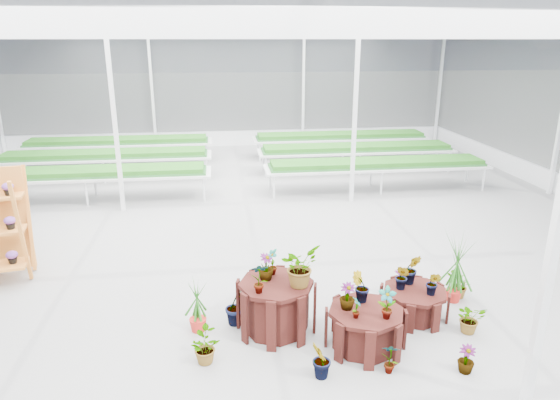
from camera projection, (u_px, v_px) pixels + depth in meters
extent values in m
plane|color=gray|center=(251.00, 273.00, 9.40)|extent=(24.00, 24.00, 0.00)
cylinder|color=#35110E|center=(276.00, 306.00, 7.46)|extent=(1.39, 1.39, 0.79)
cylinder|color=#35110E|center=(365.00, 328.00, 7.07)|extent=(1.29, 1.29, 0.58)
cylinder|color=#35110E|center=(414.00, 303.00, 7.87)|extent=(1.29, 1.29, 0.46)
imported|color=#225E19|center=(266.00, 267.00, 7.37)|extent=(0.32, 0.32, 0.41)
imported|color=#225E19|center=(300.00, 266.00, 7.17)|extent=(0.72, 0.73, 0.61)
imported|color=#225E19|center=(272.00, 262.00, 7.54)|extent=(0.21, 0.25, 0.41)
imported|color=#225E19|center=(259.00, 278.00, 6.98)|extent=(0.25, 0.17, 0.46)
imported|color=#225E19|center=(347.00, 296.00, 6.96)|extent=(0.24, 0.24, 0.38)
imported|color=#225E19|center=(387.00, 303.00, 6.71)|extent=(0.27, 0.22, 0.46)
imported|color=#225E19|center=(360.00, 287.00, 7.14)|extent=(0.26, 0.21, 0.47)
imported|color=#225E19|center=(356.00, 308.00, 6.74)|extent=(0.15, 0.19, 0.32)
imported|color=#225E19|center=(402.00, 277.00, 7.74)|extent=(0.26, 0.28, 0.42)
imported|color=#225E19|center=(433.00, 283.00, 7.58)|extent=(0.28, 0.28, 0.39)
imported|color=#225E19|center=(412.00, 269.00, 7.92)|extent=(0.33, 0.29, 0.51)
imported|color=#225E19|center=(203.00, 347.00, 6.73)|extent=(0.54, 0.56, 0.47)
imported|color=#225E19|center=(236.00, 305.00, 7.64)|extent=(0.44, 0.43, 0.63)
imported|color=#225E19|center=(321.00, 360.00, 6.39)|extent=(0.32, 0.36, 0.55)
imported|color=#225E19|center=(390.00, 358.00, 6.52)|extent=(0.27, 0.23, 0.45)
imported|color=#225E19|center=(466.00, 359.00, 6.54)|extent=(0.29, 0.29, 0.39)
imported|color=#225E19|center=(470.00, 318.00, 7.43)|extent=(0.43, 0.38, 0.46)
imported|color=#225E19|center=(459.00, 286.00, 8.43)|extent=(0.51, 0.49, 0.45)
imported|color=#225E19|center=(399.00, 284.00, 8.48)|extent=(0.30, 0.30, 0.47)
imported|color=#225E19|center=(258.00, 287.00, 8.14)|extent=(0.54, 0.54, 0.69)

